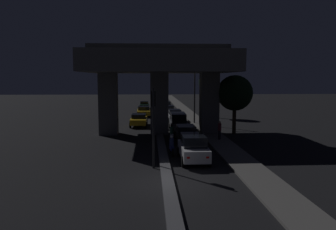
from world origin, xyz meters
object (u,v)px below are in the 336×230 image
Objects in this scene: car_black_second at (186,133)px; car_taxi_yellow_second_oncoming at (144,111)px; car_taxi_yellow_lead_oncoming at (139,120)px; car_white_lead at (193,148)px; car_silver_fifth at (169,110)px; motorcycle_blue_filtering_near at (172,146)px; car_dark_green_third_oncoming at (144,105)px; car_grey_third at (178,121)px; street_lamp at (192,89)px; motorcycle_white_filtering_mid at (172,134)px; pedestrian_on_sidewalk at (220,130)px; car_white_fourth at (175,115)px; traffic_light_left_of_median at (153,114)px; car_white_sixth at (166,106)px; motorcycle_red_filtering_far at (164,124)px.

car_black_second is 20.55m from car_taxi_yellow_second_oncoming.
car_taxi_yellow_second_oncoming reaches higher than car_taxi_yellow_lead_oncoming.
car_taxi_yellow_second_oncoming is at bearing 178.85° from car_taxi_yellow_lead_oncoming.
car_white_lead is at bearing 15.17° from car_taxi_yellow_lead_oncoming.
car_silver_fifth is 26.32m from motorcycle_blue_filtering_near.
car_silver_fifth reaches higher than car_dark_green_third_oncoming.
car_white_lead is at bearing 177.00° from car_black_second.
car_grey_third is 14.30m from car_taxi_yellow_second_oncoming.
car_taxi_yellow_second_oncoming is at bearing 125.00° from street_lamp.
motorcycle_white_filtering_mid is at bearing 20.12° from car_taxi_yellow_lead_oncoming.
car_white_lead is at bearing -114.98° from pedestrian_on_sidewalk.
car_white_fourth is 14.29m from pedestrian_on_sidewalk.
car_white_fourth is at bearing 134.28° from car_taxi_yellow_lead_oncoming.
pedestrian_on_sidewalk is at bearing 55.07° from traffic_light_left_of_median.
traffic_light_left_of_median reaches higher than car_silver_fifth.
car_grey_third is at bearing -178.78° from car_white_sixth.
car_taxi_yellow_second_oncoming is (-3.79, -1.25, -0.00)m from car_silver_fifth.
car_white_sixth reaches higher than car_taxi_yellow_lead_oncoming.
car_taxi_yellow_lead_oncoming is 2.34× the size of motorcycle_red_filtering_far.
traffic_light_left_of_median is 1.15× the size of car_dark_green_third_oncoming.
car_black_second is (-1.96, -11.50, -3.58)m from street_lamp.
car_dark_green_third_oncoming is (-3.94, 2.53, -0.03)m from car_white_sixth.
car_white_lead is at bearing -96.80° from street_lamp.
traffic_light_left_of_median is 1.06× the size of car_grey_third.
motorcycle_blue_filtering_near is at bearing 12.17° from car_taxi_yellow_lead_oncoming.
motorcycle_blue_filtering_near is (2.93, -14.86, -0.14)m from car_taxi_yellow_lead_oncoming.
car_white_fourth is 0.98× the size of car_taxi_yellow_lead_oncoming.
car_black_second is (0.23, 6.89, -0.16)m from car_white_lead.
car_taxi_yellow_second_oncoming is at bearing 4.68° from motorcycle_white_filtering_mid.
pedestrian_on_sidewalk is at bearing -86.00° from car_black_second.
motorcycle_white_filtering_mid is at bearing 179.04° from car_white_sixth.
car_white_fourth is 13.82m from motorcycle_white_filtering_mid.
pedestrian_on_sidewalk is (6.03, 8.64, -2.44)m from traffic_light_left_of_median.
car_grey_third is at bearing 176.50° from car_white_fourth.
car_white_lead is 27.30m from car_taxi_yellow_second_oncoming.
car_silver_fifth is 2.67× the size of pedestrian_on_sidewalk.
street_lamp is 1.52× the size of car_grey_third.
car_taxi_yellow_second_oncoming is at bearing 7.59° from car_white_lead.
car_taxi_yellow_second_oncoming is 19.87m from motorcycle_white_filtering_mid.
motorcycle_white_filtering_mid is (1.73, 8.84, -2.78)m from traffic_light_left_of_median.
car_dark_green_third_oncoming is 37.30m from motorcycle_blue_filtering_near.
street_lamp is at bearing -147.59° from car_white_fourth.
car_black_second is at bearing -171.77° from motorcycle_red_filtering_far.
car_taxi_yellow_second_oncoming reaches higher than car_dark_green_third_oncoming.
car_white_sixth is (0.03, 8.38, -0.03)m from car_silver_fifth.
pedestrian_on_sidewalk is (3.34, 7.17, 0.04)m from car_white_lead.
car_white_fourth is at bearing -17.93° from motorcycle_red_filtering_far.
motorcycle_white_filtering_mid reaches higher than car_taxi_yellow_lead_oncoming.
motorcycle_blue_filtering_near is (-1.32, 1.98, -0.32)m from car_white_lead.
car_grey_third is 1.13× the size of car_white_fourth.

